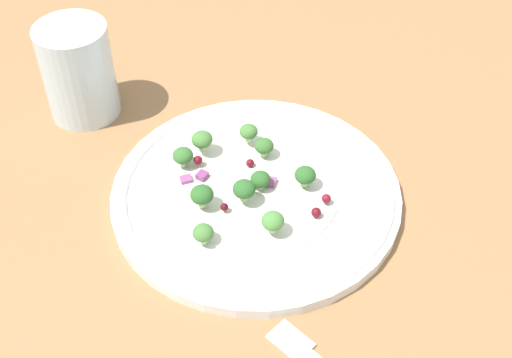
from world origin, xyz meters
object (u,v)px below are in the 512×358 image
(plate, at_px, (256,192))
(broccoli_floret_2, at_px, (260,180))
(water_glass, at_px, (78,71))
(broccoli_floret_1, at_px, (305,175))
(broccoli_floret_0, at_px, (202,195))

(plate, distance_m, broccoli_floret_2, 0.02)
(water_glass, bearing_deg, broccoli_floret_2, 151.86)
(plate, distance_m, broccoli_floret_1, 0.05)
(broccoli_floret_0, height_order, broccoli_floret_2, broccoli_floret_0)
(broccoli_floret_0, distance_m, water_glass, 0.22)
(broccoli_floret_0, bearing_deg, broccoli_floret_1, -157.38)
(plate, relative_size, broccoli_floret_2, 14.41)
(plate, bearing_deg, water_glass, -28.77)
(broccoli_floret_0, distance_m, broccoli_floret_2, 0.06)
(plate, relative_size, broccoli_floret_1, 13.43)
(broccoli_floret_0, xyz_separation_m, water_glass, (0.16, -0.15, 0.02))
(broccoli_floret_1, relative_size, broccoli_floret_2, 1.07)
(broccoli_floret_2, height_order, water_glass, water_glass)
(broccoli_floret_1, xyz_separation_m, water_glass, (0.26, -0.11, 0.03))
(plate, xyz_separation_m, water_glass, (0.21, -0.12, 0.05))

